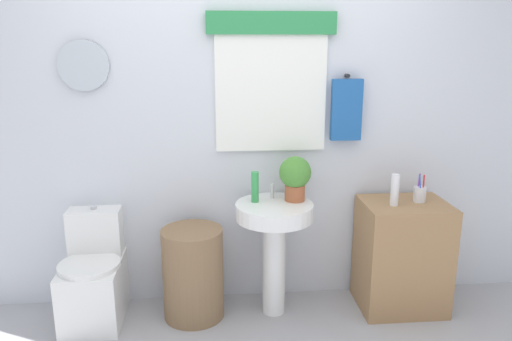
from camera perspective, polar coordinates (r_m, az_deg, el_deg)
name	(u,v)px	position (r m, az deg, el deg)	size (l,w,h in m)	color
back_wall	(240,113)	(3.29, -1.88, 6.68)	(4.40, 0.18, 2.60)	silver
toilet	(94,278)	(3.43, -18.19, -11.77)	(0.38, 0.51, 0.72)	white
laundry_hamper	(193,273)	(3.30, -7.29, -11.70)	(0.40, 0.40, 0.60)	#846647
pedestal_sink	(274,232)	(3.21, 2.11, -7.12)	(0.50, 0.50, 0.76)	white
faucet	(272,191)	(3.24, 1.89, -2.35)	(0.03, 0.03, 0.10)	silver
wooden_cabinet	(402,255)	(3.50, 16.49, -9.39)	(0.55, 0.44, 0.74)	#9E754C
soap_bottle	(255,187)	(3.15, -0.12, -1.91)	(0.05, 0.05, 0.20)	green
potted_plant	(295,176)	(3.17, 4.54, -0.62)	(0.21, 0.21, 0.29)	#AD5B38
lotion_bottle	(395,190)	(3.27, 15.75, -2.18)	(0.05, 0.05, 0.21)	white
toothbrush_cup	(420,194)	(3.41, 18.41, -2.57)	(0.08, 0.08, 0.19)	silver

